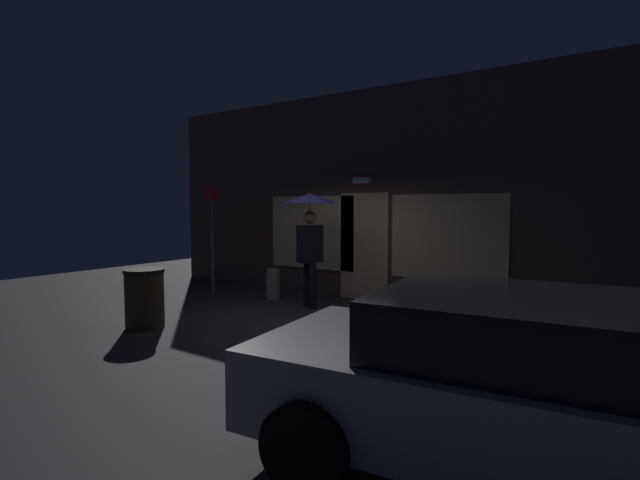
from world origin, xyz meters
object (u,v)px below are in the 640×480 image
parked_car (559,390)px  street_sign_post (212,230)px  trash_bin (145,298)px  sidewalk_bollard (273,284)px  person_with_umbrella (310,220)px

parked_car → street_sign_post: size_ratio=1.82×
trash_bin → street_sign_post: bearing=117.5°
sidewalk_bollard → trash_bin: (-0.20, -2.90, 0.16)m
sidewalk_bollard → parked_car: bearing=-33.6°
parked_car → street_sign_post: (-7.43, 3.70, 0.71)m
person_with_umbrella → parked_car: person_with_umbrella is taller
sidewalk_bollard → trash_bin: bearing=-93.9°
person_with_umbrella → street_sign_post: size_ratio=0.88×
person_with_umbrella → sidewalk_bollard: bearing=103.8°
parked_car → trash_bin: (-6.01, 0.97, -0.22)m
parked_car → trash_bin: 6.09m
person_with_umbrella → parked_car: 6.02m
person_with_umbrella → trash_bin: 3.20m
parked_car → sidewalk_bollard: bearing=140.1°
parked_car → person_with_umbrella: bearing=136.0°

